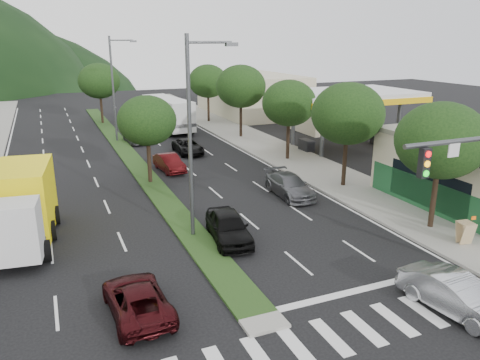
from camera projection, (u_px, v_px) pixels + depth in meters
name	position (u px, v px, depth m)	size (l,w,h in m)	color
ground	(259.00, 318.00, 17.06)	(160.00, 160.00, 0.00)	black
sidewalk_right	(267.00, 146.00, 43.73)	(5.00, 90.00, 0.15)	gray
median	(126.00, 152.00, 41.73)	(1.60, 56.00, 0.12)	#203C16
crosswalk	(284.00, 350.00, 15.30)	(19.00, 2.20, 0.01)	silver
gas_canopy	(347.00, 98.00, 42.17)	(12.20, 8.20, 5.25)	silver
bldg_right_far	(252.00, 94.00, 62.34)	(10.00, 16.00, 5.20)	beige
tree_r_a	(441.00, 141.00, 23.65)	(4.60, 4.60, 6.63)	black
tree_r_b	(348.00, 114.00, 30.64)	(4.80, 4.80, 6.94)	black
tree_r_c	(289.00, 103.00, 37.77)	(4.40, 4.40, 6.48)	black
tree_r_d	(241.00, 86.00, 46.46)	(5.00, 5.00, 7.17)	black
tree_r_e	(208.00, 81.00, 55.36)	(4.60, 4.60, 6.71)	black
tree_med_near	(147.00, 121.00, 31.64)	(4.00, 4.00, 6.02)	black
tree_med_far	(99.00, 81.00, 54.39)	(4.80, 4.80, 6.94)	black
streetlight_near	(194.00, 129.00, 22.57)	(2.60, 0.25, 10.00)	#47494C
streetlight_mid	(115.00, 84.00, 44.61)	(2.60, 0.25, 10.00)	#47494C
sedan_silver	(456.00, 295.00, 17.23)	(1.53, 4.38, 1.44)	#AEB0B6
suv_maroon	(137.00, 299.00, 17.16)	(2.02, 4.38, 1.22)	black
car_queue_a	(228.00, 227.00, 23.39)	(1.76, 4.38, 1.49)	black
car_queue_b	(290.00, 185.00, 30.12)	(1.92, 4.73, 1.37)	#56575C
car_queue_c	(169.00, 163.00, 35.74)	(1.36, 3.91, 1.29)	#460B0D
car_queue_d	(188.00, 146.00, 41.26)	(2.04, 4.43, 1.23)	black
car_queue_e	(134.00, 136.00, 45.38)	(1.65, 4.10, 1.40)	#525157
car_queue_f	(177.00, 124.00, 51.88)	(1.76, 4.32, 1.25)	black
box_truck	(22.00, 208.00, 23.15)	(3.59, 7.67, 3.65)	silver
motorhome	(168.00, 113.00, 51.13)	(3.85, 9.49, 3.54)	silver
a_frame_sign	(465.00, 231.00, 22.72)	(0.77, 0.85, 1.49)	tan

